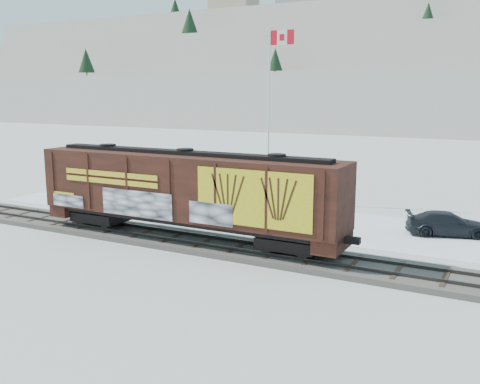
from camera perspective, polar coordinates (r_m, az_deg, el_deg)
The scene contains 9 objects.
ground at distance 28.62m, azimuth -3.65°, elevation -5.81°, with size 500.00×500.00×0.00m, color white.
rail_track at distance 28.58m, azimuth -3.65°, elevation -5.53°, with size 50.00×3.40×0.43m.
parking_strip at distance 35.01m, azimuth 2.77°, elevation -2.72°, with size 40.00×8.00×0.03m, color white.
hillside at distance 163.93m, azimuth 23.27°, elevation 11.99°, with size 360.00×110.00×93.00m.
hopper_railcar at distance 28.56m, azimuth -5.80°, elevation 0.30°, with size 17.54×3.06×4.62m.
flagpole at distance 39.08m, azimuth 3.21°, elevation 5.64°, with size 2.30×0.90×12.52m.
car_silver at distance 36.35m, azimuth -4.39°, elevation -0.98°, with size 1.80×4.48×1.53m, color #B2B4BA.
car_white at distance 32.93m, azimuth 1.97°, elevation -2.11°, with size 1.69×4.86×1.60m, color silver.
car_dark at distance 32.73m, azimuth 21.27°, elevation -3.16°, with size 1.87×4.60×1.33m, color black.
Camera 1 is at (14.38, -23.38, 8.09)m, focal length 40.00 mm.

